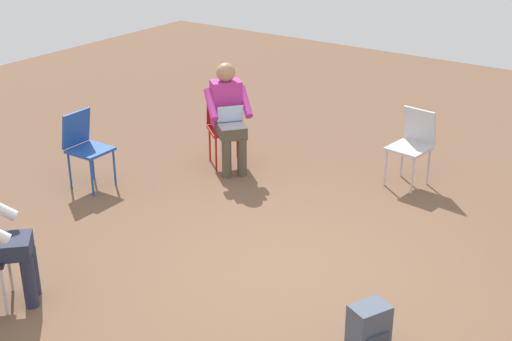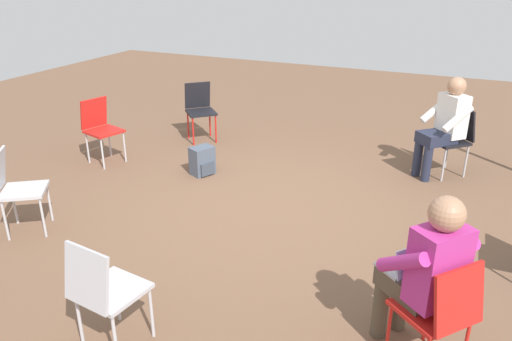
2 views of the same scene
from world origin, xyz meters
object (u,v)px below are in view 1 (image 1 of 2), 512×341
Objects in this scene: chair_north at (85,144)px; backpack_near_laptop_user at (369,330)px; person_with_laptop at (228,112)px; chair_east at (413,142)px; chair_northeast at (225,123)px.

chair_north reaches higher than backpack_near_laptop_user.
chair_north is 0.69× the size of person_with_laptop.
chair_east is 2.36× the size of backpack_near_laptop_user.
chair_east is 3.13m from backpack_near_laptop_user.
chair_east is 0.69× the size of person_with_laptop.
person_with_laptop is at bearing 90.00° from chair_northeast.
person_with_laptop is at bearing 53.49° from backpack_near_laptop_user.
chair_north is (-1.41, 0.84, 0.00)m from chair_northeast.
backpack_near_laptop_user is (-2.95, -0.97, -0.34)m from chair_east.
person_with_laptop is at bearing 141.88° from chair_north.
person_with_laptop is at bearing 30.11° from chair_east.
chair_north is at bearing 77.73° from backpack_near_laptop_user.
backpack_near_laptop_user is at bearing 92.57° from chair_northeast.
backpack_near_laptop_user is (-2.14, -2.90, -0.53)m from person_with_laptop.
chair_northeast is at bearing 26.15° from chair_east.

